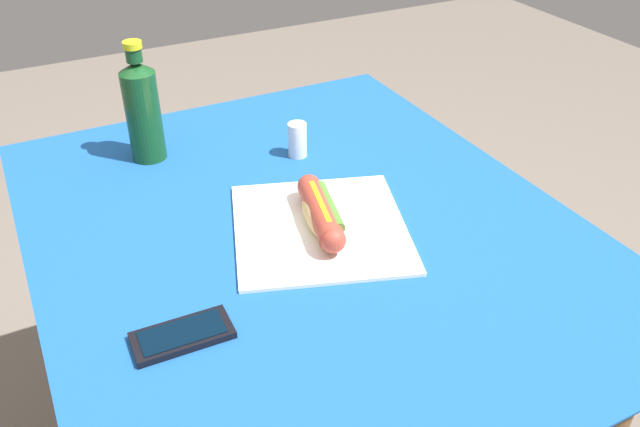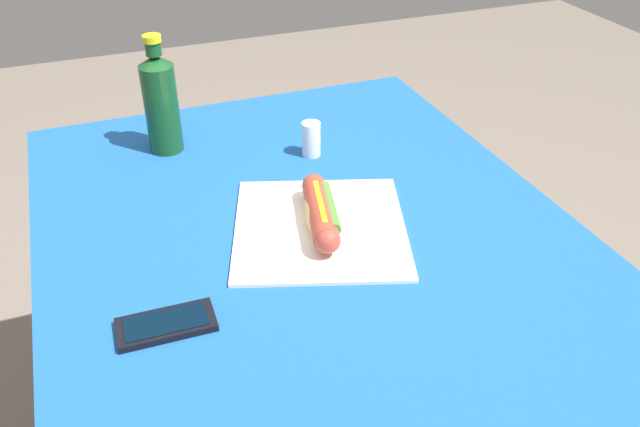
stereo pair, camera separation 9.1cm
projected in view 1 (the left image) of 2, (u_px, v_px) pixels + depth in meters
The scene contains 6 objects.
dining_table at pixel (305, 291), 1.15m from camera, with size 1.03×0.84×0.73m.
paper_wrapper at pixel (320, 227), 1.06m from camera, with size 0.29×0.27×0.01m, color white.
hot_dog at pixel (321, 212), 1.05m from camera, with size 0.19×0.08×0.05m.
cell_phone at pixel (182, 335), 0.85m from camera, with size 0.06×0.13×0.01m.
soda_bottle at pixel (143, 109), 1.21m from camera, with size 0.06×0.06×0.23m.
salt_shaker at pixel (297, 140), 1.25m from camera, with size 0.04×0.04×0.07m, color silver.
Camera 1 is at (0.80, -0.38, 1.34)m, focal length 37.02 mm.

